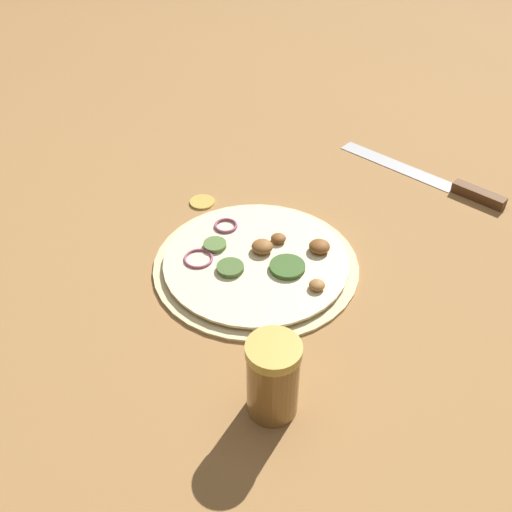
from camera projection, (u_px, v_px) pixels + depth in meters
ground_plane at (256, 266)px, 0.87m from camera, size 3.00×3.00×0.00m
pizza at (257, 262)px, 0.87m from camera, size 0.30×0.30×0.03m
knife at (448, 184)px, 1.03m from camera, size 0.11×0.31×0.02m
spice_jar at (273, 378)px, 0.65m from camera, size 0.06×0.06×0.10m
loose_cap at (202, 201)px, 0.99m from camera, size 0.04×0.04×0.01m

